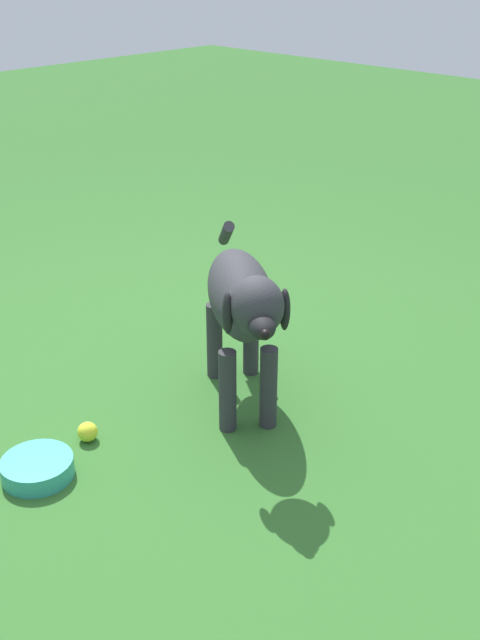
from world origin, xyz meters
The scene contains 5 objects.
ground centered at (0.00, 0.00, 0.00)m, with size 14.00×14.00×0.00m, color #2D6026.
dog centered at (-0.16, 0.27, 0.40)m, with size 0.59×0.75×0.61m.
tennis_ball_0 centered at (-0.59, -0.23, 0.03)m, with size 0.07×0.07×0.07m, color #CEE036.
tennis_ball_1 centered at (0.34, 0.05, 0.03)m, with size 0.07×0.07×0.07m, color #CDD22E.
water_bowl centered at (0.56, 0.10, 0.03)m, with size 0.22×0.22×0.06m, color teal.
Camera 1 is at (1.48, 1.85, 1.48)m, focal length 43.12 mm.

